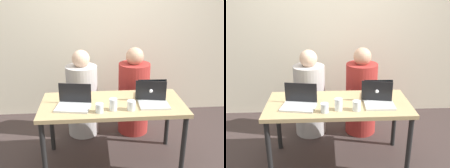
# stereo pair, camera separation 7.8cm
# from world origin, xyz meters

# --- Properties ---
(ground_plane) EXTENTS (12.00, 12.00, 0.00)m
(ground_plane) POSITION_xyz_m (0.00, 0.00, 0.00)
(ground_plane) COLOR #382D2B
(back_wall) EXTENTS (4.50, 0.10, 2.58)m
(back_wall) POSITION_xyz_m (0.00, 1.31, 1.29)
(back_wall) COLOR beige
(back_wall) RESTS_ON ground
(desk) EXTENTS (1.46, 0.66, 0.71)m
(desk) POSITION_xyz_m (0.00, 0.00, 0.63)
(desk) COLOR tan
(desk) RESTS_ON ground
(person_on_left) EXTENTS (0.45, 0.45, 1.11)m
(person_on_left) POSITION_xyz_m (-0.33, 0.65, 0.49)
(person_on_left) COLOR #B3AFAD
(person_on_left) RESTS_ON ground
(person_on_right) EXTENTS (0.49, 0.49, 1.13)m
(person_on_right) POSITION_xyz_m (0.33, 0.65, 0.50)
(person_on_right) COLOR maroon
(person_on_right) RESTS_ON ground
(laptop_front_left) EXTENTS (0.36, 0.28, 0.22)m
(laptop_front_left) POSITION_xyz_m (-0.39, -0.06, 0.75)
(laptop_front_left) COLOR silver
(laptop_front_left) RESTS_ON desk
(laptop_back_right) EXTENTS (0.35, 0.29, 0.22)m
(laptop_back_right) POSITION_xyz_m (0.40, 0.08, 0.75)
(laptop_back_right) COLOR #B3B0B7
(laptop_back_right) RESTS_ON desk
(laptop_front_right) EXTENTS (0.30, 0.27, 0.23)m
(laptop_front_right) POSITION_xyz_m (0.41, -0.05, 0.76)
(laptop_front_right) COLOR silver
(laptop_front_right) RESTS_ON desk
(water_glass_center) EXTENTS (0.08, 0.08, 0.12)m
(water_glass_center) POSITION_xyz_m (-0.01, -0.17, 0.76)
(water_glass_center) COLOR white
(water_glass_center) RESTS_ON desk
(water_glass_right) EXTENTS (0.08, 0.08, 0.10)m
(water_glass_right) POSITION_xyz_m (0.16, -0.18, 0.75)
(water_glass_right) COLOR white
(water_glass_right) RESTS_ON desk
(water_glass_left) EXTENTS (0.07, 0.07, 0.09)m
(water_glass_left) POSITION_xyz_m (-0.14, -0.21, 0.74)
(water_glass_left) COLOR silver
(water_glass_left) RESTS_ON desk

